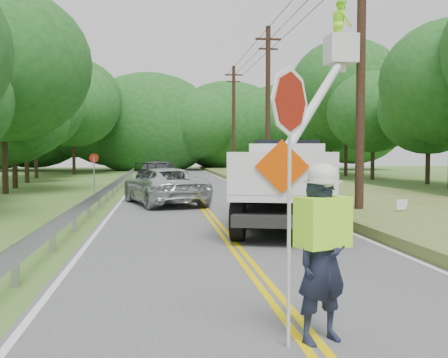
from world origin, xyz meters
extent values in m
plane|color=#486320|center=(0.00, 0.00, 0.00)|extent=(140.00, 140.00, 0.00)
cube|color=#515153|center=(0.00, 14.00, 0.01)|extent=(7.20, 96.00, 0.02)
cube|color=#E7C400|center=(-0.10, 14.00, 0.02)|extent=(0.12, 96.00, 0.00)
cube|color=#E7C400|center=(0.10, 14.00, 0.02)|extent=(0.12, 96.00, 0.00)
cube|color=silver|center=(-3.45, 14.00, 0.02)|extent=(0.12, 96.00, 0.00)
cube|color=silver|center=(3.45, 14.00, 0.02)|extent=(0.12, 96.00, 0.00)
cube|color=#9A9DA1|center=(-4.10, 1.00, 0.35)|extent=(0.12, 0.14, 0.70)
cube|color=#9A9DA1|center=(-4.10, 4.00, 0.35)|extent=(0.12, 0.14, 0.70)
cube|color=#9A9DA1|center=(-4.10, 7.00, 0.35)|extent=(0.12, 0.14, 0.70)
cube|color=#9A9DA1|center=(-4.10, 10.00, 0.35)|extent=(0.12, 0.14, 0.70)
cube|color=#9A9DA1|center=(-4.10, 13.00, 0.35)|extent=(0.12, 0.14, 0.70)
cube|color=#9A9DA1|center=(-4.10, 16.00, 0.35)|extent=(0.12, 0.14, 0.70)
cube|color=#9A9DA1|center=(-4.10, 19.00, 0.35)|extent=(0.12, 0.14, 0.70)
cube|color=#9A9DA1|center=(-4.10, 22.00, 0.35)|extent=(0.12, 0.14, 0.70)
cube|color=#9A9DA1|center=(-4.10, 25.00, 0.35)|extent=(0.12, 0.14, 0.70)
cube|color=#9A9DA1|center=(-4.10, 28.00, 0.35)|extent=(0.12, 0.14, 0.70)
cube|color=#9A9DA1|center=(-4.10, 31.00, 0.35)|extent=(0.12, 0.14, 0.70)
cube|color=#9A9DA1|center=(-4.10, 34.00, 0.35)|extent=(0.12, 0.14, 0.70)
cube|color=#9A9DA1|center=(-4.10, 37.00, 0.35)|extent=(0.12, 0.14, 0.70)
cube|color=#9A9DA1|center=(-4.00, 15.00, 0.60)|extent=(0.05, 48.00, 0.34)
cylinder|color=black|center=(5.00, 9.00, 5.00)|extent=(0.30, 0.30, 10.00)
cylinder|color=black|center=(5.00, 24.00, 5.00)|extent=(0.30, 0.30, 10.00)
cube|color=black|center=(5.00, 24.00, 9.20)|extent=(1.60, 0.12, 0.12)
cube|color=black|center=(5.00, 24.00, 8.60)|extent=(1.20, 0.10, 0.10)
cylinder|color=black|center=(5.00, 39.00, 5.00)|extent=(0.30, 0.30, 10.00)
cube|color=black|center=(5.00, 39.00, 9.20)|extent=(1.60, 0.12, 0.12)
cube|color=black|center=(5.00, 39.00, 8.60)|extent=(1.20, 0.10, 0.10)
cylinder|color=black|center=(4.30, 17.50, 9.10)|extent=(0.03, 43.00, 0.03)
cylinder|color=black|center=(5.00, 17.50, 9.10)|extent=(0.03, 43.00, 0.03)
cylinder|color=black|center=(5.70, 17.50, 9.10)|extent=(0.03, 43.00, 0.03)
cube|color=#4D6A29|center=(7.10, 14.00, 0.15)|extent=(7.00, 96.00, 0.30)
cylinder|color=#332319|center=(-9.86, 20.85, 1.98)|extent=(0.32, 0.32, 3.96)
ellipsoid|color=#1C4719|center=(-9.86, 20.85, 6.82)|extent=(9.23, 9.23, 8.13)
cylinder|color=#332319|center=(-10.51, 25.18, 1.09)|extent=(0.32, 0.32, 2.18)
ellipsoid|color=#1C4719|center=(-10.51, 25.18, 3.75)|extent=(5.08, 5.08, 4.47)
cylinder|color=#332319|center=(-11.23, 31.00, 1.33)|extent=(0.32, 0.32, 2.66)
ellipsoid|color=#1C4719|center=(-11.23, 31.00, 4.58)|extent=(6.20, 6.20, 5.45)
cylinder|color=#332319|center=(-12.09, 37.58, 1.68)|extent=(0.32, 0.32, 3.37)
ellipsoid|color=#1C4719|center=(-12.09, 37.58, 5.80)|extent=(7.86, 7.86, 6.92)
cylinder|color=#332319|center=(-10.12, 44.79, 1.95)|extent=(0.32, 0.32, 3.89)
ellipsoid|color=#1C4719|center=(-10.12, 44.79, 6.71)|extent=(9.09, 9.09, 8.00)
cylinder|color=#332319|center=(-10.76, 48.67, 2.21)|extent=(0.32, 0.32, 4.42)
ellipsoid|color=#1C4719|center=(-10.76, 48.67, 7.61)|extent=(10.30, 10.30, 9.07)
cylinder|color=#332319|center=(16.70, 25.95, 1.48)|extent=(0.32, 0.32, 2.97)
ellipsoid|color=#1C4719|center=(16.70, 25.95, 5.11)|extent=(6.93, 6.93, 6.09)
cylinder|color=#332319|center=(15.31, 32.05, 1.58)|extent=(0.32, 0.32, 3.16)
ellipsoid|color=#1C4719|center=(15.31, 32.05, 5.45)|extent=(7.38, 7.38, 6.49)
cylinder|color=#332319|center=(15.24, 37.90, 2.27)|extent=(0.32, 0.32, 4.54)
ellipsoid|color=#1C4719|center=(15.24, 37.90, 7.82)|extent=(10.59, 10.59, 9.32)
cylinder|color=#332319|center=(15.67, 43.31, 1.72)|extent=(0.32, 0.32, 3.44)
ellipsoid|color=#1C4719|center=(15.67, 43.31, 5.93)|extent=(8.03, 8.03, 7.07)
cylinder|color=#332319|center=(13.31, 47.92, 1.38)|extent=(0.32, 0.32, 2.76)
ellipsoid|color=#1C4719|center=(13.31, 47.92, 4.75)|extent=(6.44, 6.44, 5.67)
ellipsoid|color=#1C4719|center=(-17.04, 57.94, 5.50)|extent=(13.97, 10.48, 10.48)
ellipsoid|color=#1C4719|center=(-12.14, 57.28, 5.50)|extent=(10.58, 7.94, 7.94)
ellipsoid|color=#1C4719|center=(-7.32, 56.41, 5.50)|extent=(13.30, 9.98, 9.98)
ellipsoid|color=#1C4719|center=(-2.99, 56.15, 5.50)|extent=(16.97, 12.72, 12.72)
ellipsoid|color=#1C4719|center=(2.46, 54.40, 5.50)|extent=(11.03, 8.27, 8.27)
ellipsoid|color=#1C4719|center=(7.06, 57.79, 5.50)|extent=(15.24, 11.43, 11.43)
ellipsoid|color=#1C4719|center=(13.51, 56.98, 5.50)|extent=(13.93, 10.45, 10.45)
ellipsoid|color=#1C4719|center=(17.44, 56.09, 5.50)|extent=(11.02, 8.26, 8.26)
ellipsoid|color=#1C4719|center=(22.13, 54.07, 5.50)|extent=(12.69, 9.52, 9.52)
imported|color=#191E33|center=(0.14, -2.06, 0.98)|extent=(0.83, 0.70, 1.93)
cube|color=#A7FF29|center=(0.14, -2.06, 1.42)|extent=(0.69, 0.56, 0.58)
ellipsoid|color=silver|center=(0.14, -2.06, 1.96)|extent=(0.36, 0.36, 0.29)
cylinder|color=#B7B7B7|center=(-0.29, -2.20, 1.37)|extent=(0.04, 0.04, 2.70)
cylinder|color=maroon|center=(-0.29, -2.20, 2.78)|extent=(0.56, 0.57, 0.77)
cylinder|color=black|center=(0.20, 4.82, 0.55)|extent=(0.60, 1.11, 1.06)
cylinder|color=black|center=(2.33, 4.24, 0.55)|extent=(0.60, 1.11, 1.06)
cylinder|color=black|center=(0.78, 6.95, 0.55)|extent=(0.60, 1.11, 1.06)
cylinder|color=black|center=(2.91, 6.37, 0.55)|extent=(0.60, 1.11, 1.06)
cylinder|color=black|center=(1.50, 9.61, 0.55)|extent=(0.60, 1.11, 1.06)
cylinder|color=black|center=(3.63, 9.04, 0.55)|extent=(0.60, 1.11, 1.06)
cube|color=black|center=(1.93, 6.98, 0.63)|extent=(4.08, 7.42, 0.28)
cube|color=#BBBDBF|center=(1.73, 6.24, 1.18)|extent=(3.78, 5.56, 0.24)
cube|color=#BBBDBF|center=(0.52, 6.56, 1.73)|extent=(1.39, 4.92, 0.99)
cube|color=#BBBDBF|center=(2.93, 5.91, 1.73)|extent=(1.39, 4.92, 0.99)
cube|color=#BBBDBF|center=(1.07, 3.81, 1.73)|extent=(2.47, 0.73, 0.99)
cube|color=#BBBDBF|center=(2.71, 9.86, 1.51)|extent=(2.94, 2.67, 1.99)
cube|color=black|center=(2.77, 10.07, 2.23)|extent=(2.51, 1.96, 0.83)
cube|color=#BBBDBF|center=(1.41, 5.06, 1.73)|extent=(1.22, 1.22, 0.88)
cube|color=#BBBDBF|center=(4.30, 9.00, 5.63)|extent=(0.94, 0.94, 0.94)
imported|color=#A7FF29|center=(4.30, 9.00, 6.47)|extent=(0.62, 0.80, 1.65)
cube|color=#D94300|center=(1.05, 3.73, 1.90)|extent=(1.22, 0.37, 1.25)
imported|color=silver|center=(-1.54, 14.15, 0.79)|extent=(3.96, 6.02, 1.54)
imported|color=#34373B|center=(-1.61, 25.25, 0.84)|extent=(3.49, 6.00, 1.63)
cylinder|color=#9A9DA1|center=(-4.91, 18.15, 1.01)|extent=(0.06, 0.06, 2.02)
cylinder|color=maroon|center=(-4.91, 18.15, 1.93)|extent=(0.46, 0.04, 0.46)
cube|color=white|center=(6.09, 8.08, 0.52)|extent=(0.45, 0.19, 0.33)
cylinder|color=#9A9DA1|center=(5.90, 8.08, 0.24)|extent=(0.02, 0.02, 0.47)
cylinder|color=#9A9DA1|center=(6.28, 8.08, 0.24)|extent=(0.02, 0.02, 0.47)
camera|label=1|loc=(-1.72, -7.81, 2.23)|focal=41.53mm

